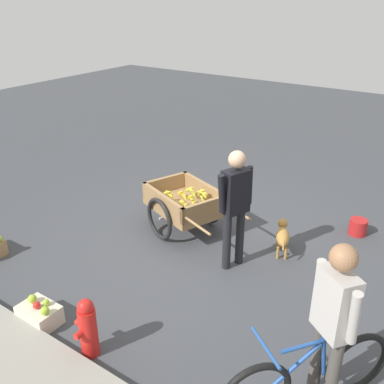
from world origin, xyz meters
TOP-DOWN VIEW (x-y plane):
  - ground_plane at (0.00, 0.00)m, footprint 24.00×24.00m
  - fruit_cart at (0.39, -0.23)m, footprint 1.81×1.29m
  - vendor_person at (-0.68, 0.18)m, footprint 0.31×0.53m
  - bicycle at (-2.29, 1.72)m, footprint 1.04×1.37m
  - cyclist_person at (-2.38, 1.60)m, footprint 0.43×0.43m
  - dog at (-1.09, -0.48)m, footprint 0.36×0.62m
  - fire_hydrant at (-0.28, 2.36)m, footprint 0.25×0.25m
  - plastic_bucket at (-1.84, -1.59)m, footprint 0.26×0.26m
  - apple_crate at (0.51, 2.35)m, footprint 0.44×0.32m

SIDE VIEW (x-z plane):
  - ground_plane at x=0.00m, z-range 0.00..0.00m
  - plastic_bucket at x=-1.84m, z-range 0.00..0.24m
  - apple_crate at x=0.51m, z-range -0.04..0.28m
  - dog at x=-1.09m, z-range 0.07..0.47m
  - fire_hydrant at x=-0.28m, z-range 0.00..0.67m
  - bicycle at x=-2.29m, z-range -0.07..0.78m
  - fruit_cart at x=0.39m, z-range 0.07..0.79m
  - vendor_person at x=-0.68m, z-range 0.16..1.77m
  - cyclist_person at x=-2.38m, z-range 0.16..1.80m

